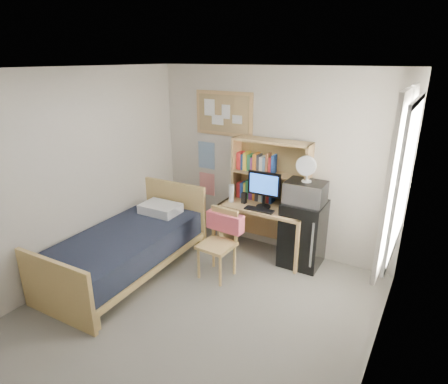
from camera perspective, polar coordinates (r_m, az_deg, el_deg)
The scene contains 25 objects.
floor at distance 4.31m, azimuth -5.67°, elevation -19.12°, with size 3.60×4.20×0.02m, color gray.
ceiling at distance 3.36m, azimuth -7.25°, elevation 18.06°, with size 3.60×4.20×0.02m, color white.
wall_back at distance 5.37m, azimuth 7.26°, elevation 4.61°, with size 3.60×0.04×2.60m, color beige.
wall_left at distance 4.89m, azimuth -23.49°, elevation 1.56°, with size 0.04×4.20×2.60m, color beige.
wall_right at distance 3.01m, azimuth 22.61°, elevation -9.47°, with size 0.04×4.20×2.60m, color beige.
window_unit at distance 4.02m, azimuth 25.28°, elevation 2.07°, with size 0.10×1.40×1.70m, color white.
curtain_left at distance 3.64m, azimuth 24.06°, elevation 0.54°, with size 0.04×0.55×1.70m, color silver.
curtain_right at distance 4.41m, azimuth 25.52°, elevation 3.48°, with size 0.04×0.55×1.70m, color silver.
bulletin_board at distance 5.58m, azimuth -0.02°, elevation 11.86°, with size 0.94×0.03×0.64m, color #9F8354.
poster_wave at distance 5.88m, azimuth -2.68°, elevation 5.60°, with size 0.30×0.01×0.42m, color #255995.
poster_japan at distance 6.01m, azimuth -2.61°, elevation 1.26°, with size 0.28×0.01×0.36m, color red.
desk at distance 5.38m, azimuth 6.13°, elevation -5.79°, with size 1.20×0.60×0.75m, color tan.
desk_chair at distance 4.79m, azimuth -1.14°, elevation -8.08°, with size 0.45×0.45×0.90m, color tan.
mini_fridge at distance 5.20m, azimuth 11.92°, elevation -6.18°, with size 0.53×0.53×0.90m, color black.
bed at distance 5.10m, azimuth -14.63°, elevation -8.98°, with size 1.06×2.11×0.58m, color black.
hutch at distance 5.22m, azimuth 7.12°, elevation 3.04°, with size 1.10×0.28×0.90m, color tan.
monitor at distance 5.09m, azimuth 6.11°, elevation 0.28°, with size 0.46×0.04×0.49m, color black.
keyboard at distance 5.06m, azimuth 5.37°, elevation -2.71°, with size 0.40×0.13×0.02m, color black.
speaker_left at distance 5.27m, azimuth 3.06°, elevation -0.92°, with size 0.06×0.06×0.15m, color black.
speaker_right at distance 5.05m, azimuth 9.15°, elevation -2.08°, with size 0.07×0.07×0.16m, color black.
water_bottle at distance 5.30m, azimuth 1.14°, elevation -0.20°, with size 0.07×0.07×0.26m, color white.
hoodie at distance 4.83m, azimuth 0.19°, elevation -4.56°, with size 0.50×0.15×0.24m, color #F55D6E.
microwave at distance 4.96m, azimuth 12.33°, elevation -0.06°, with size 0.50×0.38×0.29m, color #B5B6BA.
desk_fan at distance 4.86m, azimuth 12.58°, elevation 3.29°, with size 0.25×0.25×0.32m, color white.
pillow at distance 5.46m, azimuth -9.66°, elevation -2.49°, with size 0.54×0.38×0.13m, color white.
Camera 1 is at (2.06, -2.65, 2.70)m, focal length 30.00 mm.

